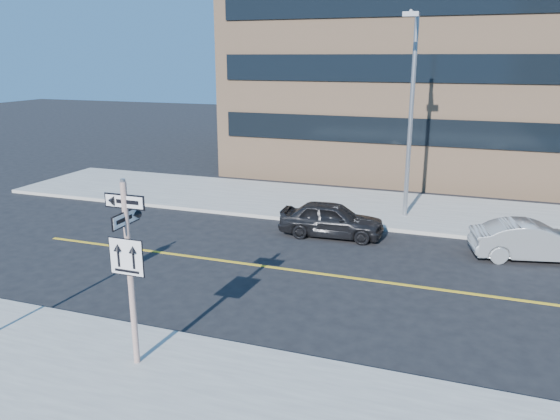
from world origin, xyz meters
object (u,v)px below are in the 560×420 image
at_px(parked_car_b, 532,241).
at_px(sign_pole, 129,263).
at_px(streetlight_a, 411,104).
at_px(parked_car_a, 332,219).

bearing_deg(parked_car_b, sign_pole, 127.05).
relative_size(parked_car_b, streetlight_a, 0.49).
height_order(sign_pole, streetlight_a, streetlight_a).
xyz_separation_m(parked_car_b, streetlight_a, (-4.57, 3.16, 4.11)).
distance_m(sign_pole, parked_car_a, 10.54).
bearing_deg(parked_car_b, parked_car_a, 76.17).
relative_size(sign_pole, parked_car_b, 1.04).
relative_size(sign_pole, streetlight_a, 0.51).
relative_size(parked_car_a, parked_car_b, 1.00).
bearing_deg(parked_car_a, streetlight_a, -40.12).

